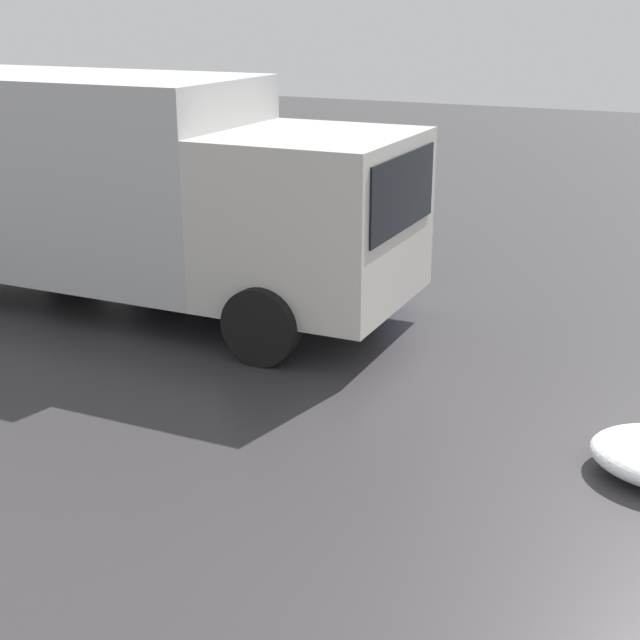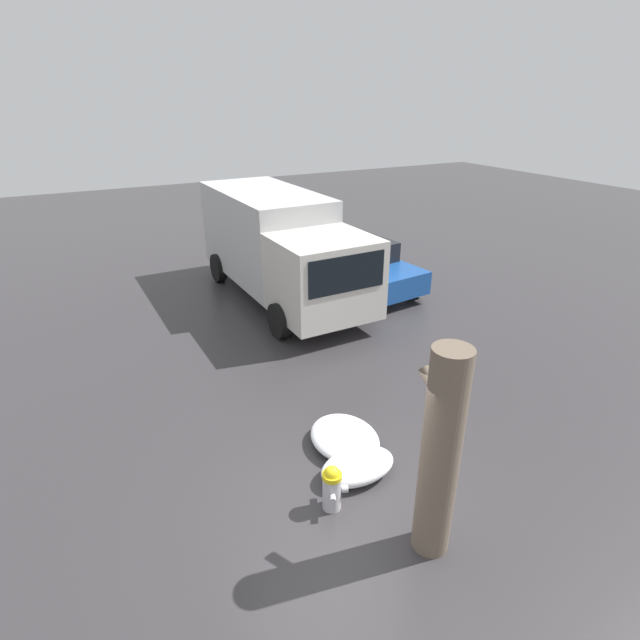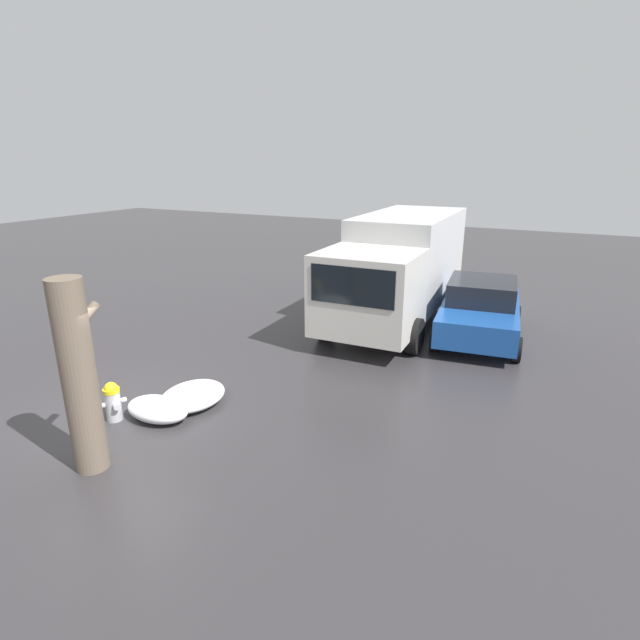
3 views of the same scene
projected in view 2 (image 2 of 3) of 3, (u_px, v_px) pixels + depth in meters
ground_plane at (332, 507)px, 7.41m from camera, size 60.00×60.00×0.00m
fire_hydrant at (332, 487)px, 7.25m from camera, size 0.47×0.39×0.75m
tree_trunk at (440, 455)px, 6.18m from camera, size 0.76×0.50×3.01m
delivery_truck at (279, 244)px, 14.44m from camera, size 7.21×2.78×3.00m
parked_car at (361, 265)px, 15.30m from camera, size 4.16×2.44×1.54m
snow_pile_by_hydrant at (358, 466)px, 7.93m from camera, size 0.78×1.26×0.39m
snow_pile_curbside at (345, 438)px, 8.62m from camera, size 1.38×1.12×0.35m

